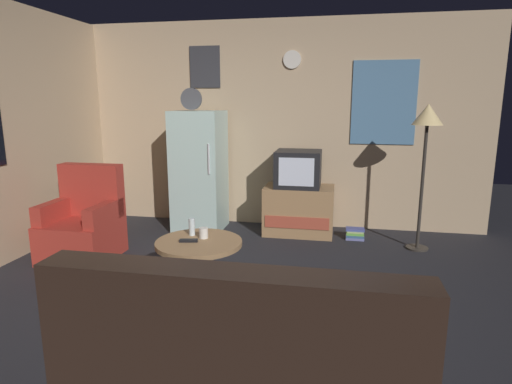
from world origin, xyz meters
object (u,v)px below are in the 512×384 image
Objects in this scene: standing_lamp at (427,126)px; book_stack at (355,234)px; crt_tv at (298,169)px; remote_control at (189,241)px; tv_stand at (299,210)px; fridge at (199,171)px; armchair at (84,226)px; coffee_table at (200,268)px; mug_ceramic_white at (203,233)px; wine_glass at (192,227)px; couch at (242,367)px.

standing_lamp is 1.48m from book_stack.
crt_tv is 2.49× the size of book_stack.
remote_control is 2.36m from book_stack.
tv_stand is 1.76m from standing_lamp.
standing_lamp is (2.62, -0.30, 0.60)m from fridge.
crt_tv reaches higher than book_stack.
tv_stand is 0.53× the size of standing_lamp.
fridge is 2.07m from book_stack.
coffee_table is at bearing -23.96° from armchair.
tv_stand is 1.94m from mug_ceramic_white.
standing_lamp reaches higher than mug_ceramic_white.
tv_stand is at bearing 70.47° from mug_ceramic_white.
remote_control is 0.69× the size of book_stack.
wine_glass is at bearing 155.36° from mug_ceramic_white.
book_stack is (1.45, 1.66, -0.49)m from wine_glass.
crt_tv is at bearing 1.44° from fridge.
tv_stand reaches higher than book_stack.
book_stack is at bearing 53.22° from coffee_table.
standing_lamp is at bearing 25.31° from remote_control.
fridge is 19.67× the size of mug_ceramic_white.
coffee_table is 2.25m from book_stack.
remote_control is (0.03, -0.18, -0.06)m from wine_glass.
wine_glass is 1.67× the size of mug_ceramic_white.
tv_stand is at bearing 30.04° from armchair.
standing_lamp reaches higher than coffee_table.
fridge is 2.70m from standing_lamp.
fridge reaches higher than coffee_table.
wine_glass is (0.50, -1.73, -0.20)m from fridge.
couch reaches higher than tv_stand.
coffee_table is 4.80× the size of wine_glass.
tv_stand is at bearing 166.19° from standing_lamp.
wine_glass reaches higher than remote_control.
couch is (-1.34, -2.94, -1.05)m from standing_lamp.
wine_glass is at bearing -131.14° from book_stack.
coffee_table is at bearing -100.56° from mug_ceramic_white.
fridge reaches higher than armchair.
mug_ceramic_white is 0.05× the size of couch.
remote_control is (-0.09, -0.12, -0.03)m from mug_ceramic_white.
standing_lamp is (1.37, -0.33, 0.55)m from crt_tv.
crt_tv is 6.00× the size of mug_ceramic_white.
mug_ceramic_white reaches higher than remote_control.
remote_control is at bearing -127.69° from book_stack.
book_stack is (0.70, -0.10, -0.75)m from crt_tv.
book_stack is (0.67, 3.18, -0.25)m from couch.
wine_glass reaches higher than mug_ceramic_white.
armchair is (-3.50, -0.91, -1.02)m from standing_lamp.
mug_ceramic_white is at bearing -143.47° from standing_lamp.
crt_tv is 1.52m from standing_lamp.
remote_control is 0.09× the size of couch.
fridge is 3.51m from couch.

